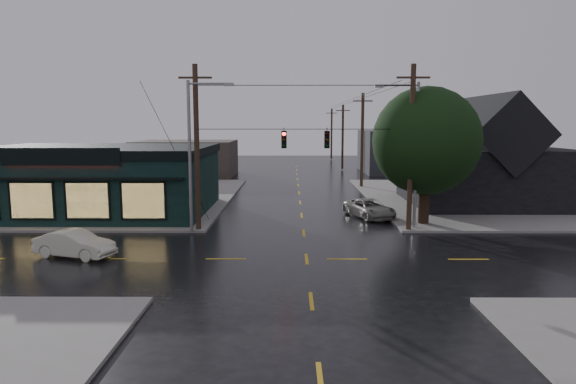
{
  "coord_description": "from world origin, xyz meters",
  "views": [
    {
      "loc": [
        -0.77,
        -24.66,
        6.7
      ],
      "look_at": [
        -0.94,
        4.01,
        2.8
      ],
      "focal_mm": 32.0,
      "sensor_mm": 36.0,
      "label": 1
    }
  ],
  "objects_px": {
    "utility_pole_ne": "(408,232)",
    "corner_tree": "(426,141)",
    "suv_silver": "(370,208)",
    "utility_pole_nw": "(199,231)",
    "sedan_cream": "(75,244)"
  },
  "relations": [
    {
      "from": "corner_tree",
      "to": "utility_pole_nw",
      "type": "bearing_deg",
      "value": -172.12
    },
    {
      "from": "utility_pole_nw",
      "to": "sedan_cream",
      "type": "xyz_separation_m",
      "value": [
        -5.1,
        -6.18,
        0.67
      ]
    },
    {
      "from": "sedan_cream",
      "to": "suv_silver",
      "type": "xyz_separation_m",
      "value": [
        16.39,
        10.87,
        -0.02
      ]
    },
    {
      "from": "corner_tree",
      "to": "utility_pole_ne",
      "type": "height_order",
      "value": "corner_tree"
    },
    {
      "from": "utility_pole_ne",
      "to": "corner_tree",
      "type": "bearing_deg",
      "value": 54.61
    },
    {
      "from": "utility_pole_nw",
      "to": "utility_pole_ne",
      "type": "height_order",
      "value": "same"
    },
    {
      "from": "utility_pole_ne",
      "to": "suv_silver",
      "type": "relative_size",
      "value": 2.16
    },
    {
      "from": "corner_tree",
      "to": "suv_silver",
      "type": "height_order",
      "value": "corner_tree"
    },
    {
      "from": "utility_pole_ne",
      "to": "sedan_cream",
      "type": "relative_size",
      "value": 2.49
    },
    {
      "from": "utility_pole_ne",
      "to": "suv_silver",
      "type": "xyz_separation_m",
      "value": [
        -1.7,
        4.69,
        0.65
      ]
    },
    {
      "from": "suv_silver",
      "to": "utility_pole_ne",
      "type": "bearing_deg",
      "value": -91.47
    },
    {
      "from": "suv_silver",
      "to": "utility_pole_nw",
      "type": "bearing_deg",
      "value": -178.87
    },
    {
      "from": "sedan_cream",
      "to": "suv_silver",
      "type": "distance_m",
      "value": 19.67
    },
    {
      "from": "utility_pole_nw",
      "to": "suv_silver",
      "type": "bearing_deg",
      "value": 22.56
    },
    {
      "from": "sedan_cream",
      "to": "utility_pole_ne",
      "type": "bearing_deg",
      "value": -53.86
    }
  ]
}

